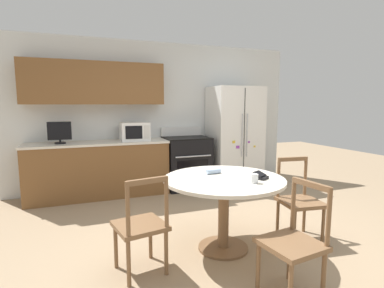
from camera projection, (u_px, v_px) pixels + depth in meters
name	position (u px, v px, depth m)	size (l,w,h in m)	color
ground_plane	(222.00, 245.00, 3.21)	(14.00, 14.00, 0.00)	#9E8466
back_wall	(143.00, 107.00, 5.32)	(5.20, 0.44, 2.60)	silver
kitchen_counter	(99.00, 169.00, 4.89)	(2.23, 0.64, 0.90)	brown
refrigerator	(235.00, 136.00, 5.64)	(0.92, 0.73, 1.82)	white
oven_range	(187.00, 162.00, 5.40)	(0.78, 0.68, 1.08)	black
microwave	(135.00, 131.00, 5.02)	(0.47, 0.38, 0.30)	white
countertop_tv	(60.00, 132.00, 4.59)	(0.34, 0.16, 0.34)	black
dining_table	(224.00, 191.00, 3.06)	(1.23, 1.23, 0.76)	beige
dining_chair_left	(141.00, 226.00, 2.64)	(0.49, 0.49, 0.90)	brown
dining_chair_right	(299.00, 201.00, 3.33)	(0.47, 0.47, 0.90)	brown
dining_chair_near	(294.00, 243.00, 2.32)	(0.47, 0.47, 0.90)	brown
candle_glass	(254.00, 179.00, 2.84)	(0.08, 0.08, 0.09)	silver
folded_napkin	(213.00, 171.00, 3.21)	(0.16, 0.07, 0.05)	#A3BCDB
wallet	(261.00, 176.00, 3.00)	(0.17, 0.17, 0.07)	black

